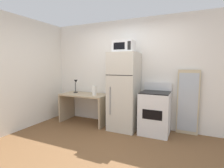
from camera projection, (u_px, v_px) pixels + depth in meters
name	position (u px, v px, depth m)	size (l,w,h in m)	color
ground_plane	(97.00, 155.00, 2.84)	(12.00, 12.00, 0.00)	brown
wall_back_white	(131.00, 73.00, 4.23)	(5.00, 0.10, 2.60)	white
wall_left_brick	(7.00, 74.00, 3.61)	(0.10, 4.00, 2.60)	silver
desk	(85.00, 102.00, 4.43)	(1.23, 0.62, 0.75)	tan
desk_lamp	(76.00, 84.00, 4.57)	(0.14, 0.12, 0.35)	black
paper_towel_roll	(94.00, 91.00, 4.20)	(0.11, 0.11, 0.24)	white
refrigerator	(124.00, 91.00, 3.93)	(0.63, 0.66, 1.78)	beige
microwave	(124.00, 47.00, 3.80)	(0.46, 0.35, 0.26)	silver
oven_range	(155.00, 112.00, 3.70)	(0.62, 0.61, 1.10)	white
leaning_mirror	(188.00, 102.00, 3.64)	(0.44, 0.03, 1.40)	#C6B793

